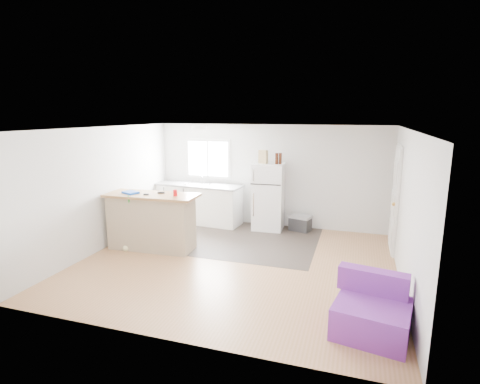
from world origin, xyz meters
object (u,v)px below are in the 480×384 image
object	(u,v)px
blue_tray	(131,192)
cardboard_box	(263,157)
peninsula	(152,221)
red_cup	(175,193)
cleaner_jug	(160,244)
refrigerator	(269,197)
bottle_right	(280,158)
purple_seat	(372,312)
bottle_left	(277,159)
kitchen_cabinets	(199,203)
cooler	(300,223)
mop	(128,239)

from	to	relation	value
blue_tray	cardboard_box	xyz separation A→B (m)	(2.17, 1.98, 0.56)
peninsula	red_cup	bearing A→B (deg)	-4.20
cleaner_jug	red_cup	distance (m)	1.08
refrigerator	red_cup	bearing A→B (deg)	-126.92
cleaner_jug	bottle_right	xyz separation A→B (m)	(1.94, 2.05, 1.52)
peninsula	cleaner_jug	xyz separation A→B (m)	(0.23, -0.12, -0.41)
cleaner_jug	blue_tray	xyz separation A→B (m)	(-0.62, 0.06, 0.98)
purple_seat	bottle_left	size ratio (longest dim) A/B	3.97
cleaner_jug	red_cup	world-z (taller)	red_cup
purple_seat	bottle_left	bearing A→B (deg)	129.45
refrigerator	cleaner_jug	xyz separation A→B (m)	(-1.67, -2.10, -0.62)
blue_tray	cardboard_box	distance (m)	2.99
peninsula	cleaner_jug	bearing A→B (deg)	-31.17
kitchen_cabinets	cooler	xyz separation A→B (m)	(2.49, 0.07, -0.30)
cleaner_jug	mop	xyz separation A→B (m)	(-0.61, -0.14, 0.08)
cooler	red_cup	bearing A→B (deg)	-118.75
refrigerator	blue_tray	xyz separation A→B (m)	(-2.30, -2.04, 0.36)
kitchen_cabinets	red_cup	xyz separation A→B (m)	(0.40, -1.99, 0.68)
cooler	blue_tray	size ratio (longest dim) A/B	1.84
blue_tray	red_cup	bearing A→B (deg)	2.86
refrigerator	bottle_right	bearing A→B (deg)	-13.38
purple_seat	cleaner_jug	world-z (taller)	purple_seat
mop	bottle_left	distance (m)	3.58
refrigerator	bottle_right	world-z (taller)	bottle_right
purple_seat	mop	size ratio (longest dim) A/B	0.87
peninsula	purple_seat	xyz separation A→B (m)	(4.09, -1.77, -0.31)
purple_seat	red_cup	bearing A→B (deg)	164.36
peninsula	bottle_left	distance (m)	3.02
cooler	peninsula	bearing A→B (deg)	-125.60
mop	bottle_right	xyz separation A→B (m)	(2.55, 2.19, 1.43)
purple_seat	blue_tray	size ratio (longest dim) A/B	3.31
mop	kitchen_cabinets	bearing A→B (deg)	59.85
cardboard_box	bottle_right	bearing A→B (deg)	0.39
kitchen_cabinets	bottle_right	world-z (taller)	bottle_right
red_cup	cardboard_box	bearing A→B (deg)	57.76
cooler	cleaner_jug	xyz separation A→B (m)	(-2.41, -2.17, -0.04)
blue_tray	cardboard_box	size ratio (longest dim) A/B	1.00
peninsula	purple_seat	distance (m)	4.47
purple_seat	peninsula	bearing A→B (deg)	167.30
cleaner_jug	cardboard_box	bearing A→B (deg)	59.41
cardboard_box	bottle_right	xyz separation A→B (m)	(0.39, 0.00, -0.02)
red_cup	bottle_left	xyz separation A→B (m)	(1.54, 1.89, 0.49)
bottle_left	red_cup	bearing A→B (deg)	-129.17
cardboard_box	purple_seat	bearing A→B (deg)	-57.80
peninsula	bottle_left	size ratio (longest dim) A/B	7.36
bottle_right	cardboard_box	bearing A→B (deg)	-179.61
refrigerator	cleaner_jug	world-z (taller)	refrigerator
refrigerator	blue_tray	distance (m)	3.09
cooler	blue_tray	bearing A→B (deg)	-128.62
refrigerator	cleaner_jug	distance (m)	2.75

